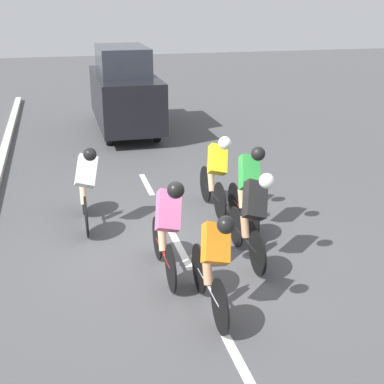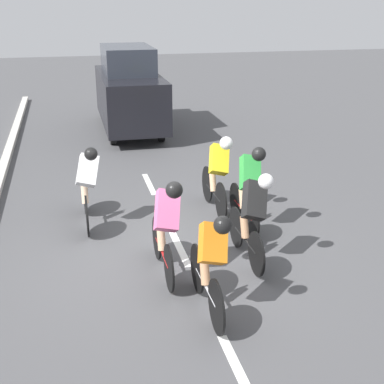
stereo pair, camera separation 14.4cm
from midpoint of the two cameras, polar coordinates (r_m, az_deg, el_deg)
ground_plane at (r=8.68m, az=-0.64°, el=-6.40°), size 60.00×60.00×0.00m
lane_stripe_near at (r=6.21m, az=5.78°, el=-18.66°), size 0.12×1.40×0.01m
lane_stripe_mid at (r=8.83m, az=-0.89°, el=-5.89°), size 0.12×1.40×0.01m
lane_stripe_far at (r=11.73m, az=-4.23°, el=0.87°), size 0.12×1.40×0.01m
cyclist_green at (r=9.26m, az=6.52°, el=0.85°), size 0.43×1.60×1.55m
cyclist_yellow at (r=9.97m, az=3.17°, el=2.21°), size 0.44×1.71×1.53m
cyclist_white at (r=9.53m, az=-10.72°, el=0.88°), size 0.46×1.76×1.50m
cyclist_pink at (r=7.65m, az=-2.24°, el=-3.45°), size 0.44×1.69×1.54m
cyclist_black at (r=8.11m, az=6.94°, el=-2.34°), size 0.47×1.66×1.50m
cyclist_orange at (r=6.77m, az=2.64°, el=-7.30°), size 0.43×1.69×1.46m
support_car at (r=16.23m, az=-6.44°, el=10.69°), size 1.70×4.50×2.49m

